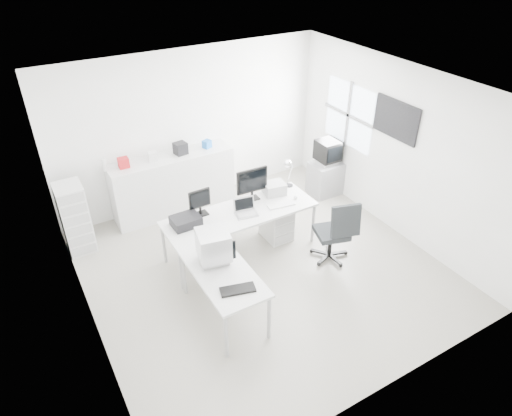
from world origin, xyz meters
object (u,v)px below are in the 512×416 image
crt_monitor (214,247)px  lcd_monitor_large (252,184)px  office_chair (332,230)px  crt_tv (328,152)px  laser_printer (274,188)px  drawer_pedestal (276,222)px  filing_cabinet (75,218)px  main_desk (241,232)px  laptop (246,209)px  sideboard (173,184)px  lcd_monitor_small (200,203)px  inkjet_printer (186,221)px  side_desk (224,293)px  tv_cabinet (325,178)px

crt_monitor → lcd_monitor_large: bearing=53.6°
lcd_monitor_large → office_chair: size_ratio=0.51×
crt_tv → laser_printer: bearing=-159.1°
drawer_pedestal → filing_cabinet: (-2.90, 1.33, 0.28)m
lcd_monitor_large → filing_cabinet: lcd_monitor_large is taller
main_desk → crt_monitor: 1.34m
main_desk → laptop: 0.50m
main_desk → sideboard: 1.76m
crt_tv → sideboard: (-2.74, 0.88, -0.32)m
laser_printer → crt_monitor: bearing=-136.8°
lcd_monitor_large → laptop: bearing=-128.4°
drawer_pedestal → lcd_monitor_small: size_ratio=1.41×
laptop → sideboard: sideboard is taller
crt_monitor → sideboard: (0.40, 2.54, -0.43)m
inkjet_printer → laptop: laptop is taller
crt_monitor → inkjet_printer: bearing=101.1°
side_desk → laser_printer: size_ratio=4.16×
lcd_monitor_small → filing_cabinet: size_ratio=0.36×
main_desk → side_desk: same height
drawer_pedestal → laser_printer: 0.57m
sideboard → drawer_pedestal: bearing=-55.0°
main_desk → side_desk: (-0.85, -1.10, 0.00)m
laptop → crt_tv: bearing=31.9°
laptop → crt_tv: 2.42m
lcd_monitor_large → sideboard: (-0.80, 1.44, -0.48)m
drawer_pedestal → lcd_monitor_large: 0.83m
crt_monitor → tv_cabinet: 3.62m
laser_printer → lcd_monitor_small: bearing=-171.9°
lcd_monitor_small → office_chair: (1.68, -1.08, -0.43)m
lcd_monitor_large → inkjet_printer: bearing=-170.7°
main_desk → tv_cabinet: main_desk is taller
laser_printer → sideboard: 1.92m
drawer_pedestal → crt_monitor: 1.91m
side_desk → lcd_monitor_large: (1.20, 1.35, 0.65)m
side_desk → filing_cabinet: (-1.35, 2.48, 0.21)m
side_desk → drawer_pedestal: bearing=36.6°
lcd_monitor_large → laptop: 0.49m
crt_monitor → sideboard: 2.61m
laptop → sideboard: bearing=115.5°
inkjet_printer → filing_cabinet: 1.88m
crt_monitor → office_chair: crt_monitor is taller
lcd_monitor_large → tv_cabinet: lcd_monitor_large is taller
laptop → laser_printer: (0.70, 0.32, -0.01)m
lcd_monitor_large → laser_printer: lcd_monitor_large is taller
lcd_monitor_small → crt_monitor: crt_monitor is taller
inkjet_printer → laser_printer: size_ratio=1.22×
main_desk → lcd_monitor_small: size_ratio=5.66×
drawer_pedestal → filing_cabinet: 3.21m
side_desk → tv_cabinet: side_desk is taller
office_chair → crt_tv: 2.04m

